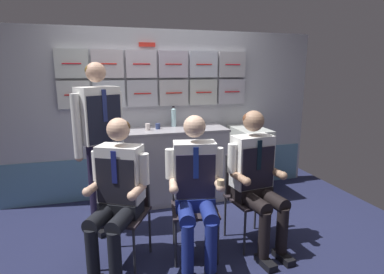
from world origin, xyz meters
name	(u,v)px	position (x,y,z in m)	size (l,w,h in m)	color
ground	(193,245)	(0.00, 0.00, -0.02)	(4.80, 4.80, 0.04)	#1E2241
galley_bulkhead	(163,112)	(-0.01, 1.37, 1.11)	(4.20, 0.14, 2.15)	#AFB0B8
galley_counter	(166,165)	(-0.04, 1.09, 0.47)	(1.54, 0.53, 0.93)	#A9A6AD
service_trolley	(249,159)	(1.07, 1.00, 0.48)	(0.40, 0.65, 0.90)	black
folding_chair_left	(126,201)	(-0.61, -0.02, 0.52)	(0.54, 0.54, 0.85)	#2D2D33
crew_member_left	(117,189)	(-0.69, -0.16, 0.70)	(0.59, 0.68, 1.27)	black
folding_chair_right	(193,196)	(-0.01, -0.07, 0.52)	(0.46, 0.46, 0.85)	#2D2D33
crew_member_right	(196,183)	(-0.04, -0.23, 0.70)	(0.51, 0.66, 1.28)	black
folding_chair_by_counter	(246,187)	(0.54, -0.01, 0.52)	(0.45, 0.45, 0.85)	#2D2D33
crew_member_by_counter	(256,174)	(0.56, -0.17, 0.71)	(0.51, 0.65, 1.29)	black
crew_member_standing	(100,133)	(-0.81, 0.52, 1.03)	(0.48, 0.40, 1.72)	black
sparkling_bottle_green	(114,120)	(-0.65, 1.26, 1.05)	(0.07, 0.07, 0.25)	silver
water_bottle_tall	(174,117)	(0.10, 1.24, 1.06)	(0.06, 0.06, 0.26)	#ABD8DF
espresso_cup_small	(115,130)	(-0.65, 1.03, 0.96)	(0.07, 0.07, 0.06)	white
coffee_cup_white	(197,125)	(0.37, 1.10, 0.96)	(0.07, 0.07, 0.06)	tan
coffee_cup_spare	(158,126)	(-0.13, 1.12, 0.97)	(0.06, 0.06, 0.07)	navy
paper_cup_blue	(148,127)	(-0.26, 1.08, 0.98)	(0.06, 0.06, 0.08)	silver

